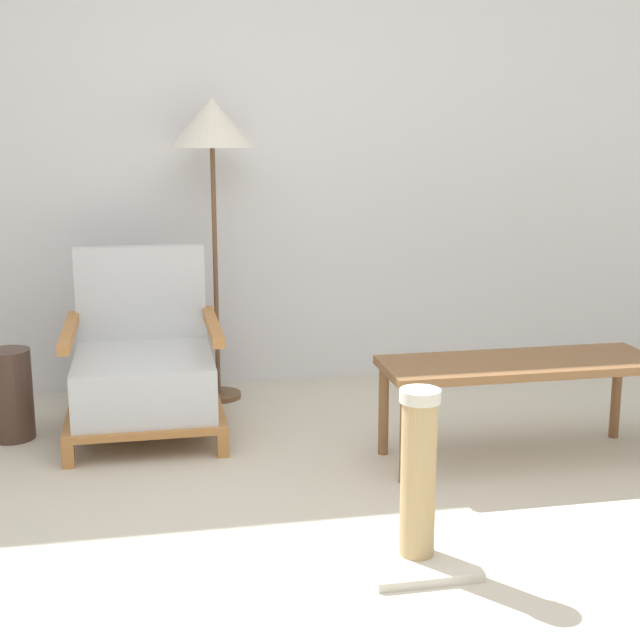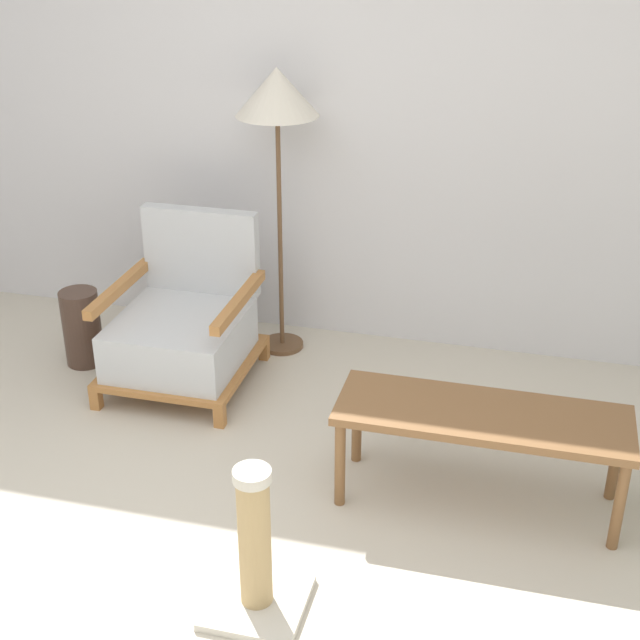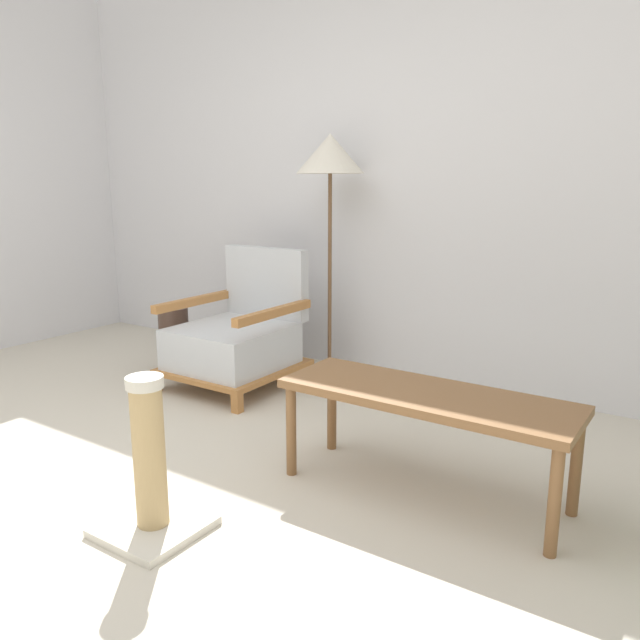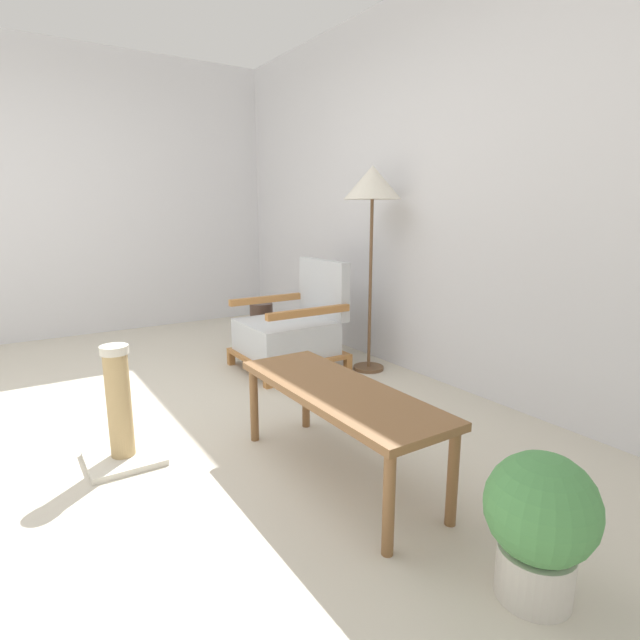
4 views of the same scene
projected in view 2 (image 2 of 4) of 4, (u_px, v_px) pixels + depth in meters
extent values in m
plane|color=beige|center=(130.00, 634.00, 3.05)|extent=(14.00, 14.00, 0.00)
cube|color=silver|center=(312.00, 91.00, 4.57)|extent=(8.00, 0.06, 2.70)
cube|color=#B2753D|center=(96.00, 399.00, 4.34)|extent=(0.05, 0.05, 0.10)
cube|color=#B2753D|center=(220.00, 417.00, 4.20)|extent=(0.05, 0.05, 0.10)
cube|color=#B2753D|center=(154.00, 336.00, 4.94)|extent=(0.05, 0.05, 0.10)
cube|color=#B2753D|center=(264.00, 350.00, 4.79)|extent=(0.05, 0.05, 0.10)
cube|color=#B2753D|center=(183.00, 362.00, 4.54)|extent=(0.69, 0.74, 0.03)
cube|color=silver|center=(180.00, 340.00, 4.46)|extent=(0.61, 0.64, 0.24)
cube|color=silver|center=(201.00, 250.00, 4.61)|extent=(0.61, 0.08, 0.45)
cube|color=#B2753D|center=(119.00, 288.00, 4.44)|extent=(0.05, 0.68, 0.05)
cube|color=#B2753D|center=(239.00, 301.00, 4.30)|extent=(0.05, 0.68, 0.05)
cylinder|color=brown|center=(282.00, 344.00, 4.94)|extent=(0.23, 0.23, 0.03)
cylinder|color=brown|center=(280.00, 236.00, 4.65)|extent=(0.02, 0.02, 1.26)
cone|color=silver|center=(277.00, 92.00, 4.32)|extent=(0.42, 0.42, 0.24)
cube|color=brown|center=(483.00, 416.00, 3.53)|extent=(1.17, 0.40, 0.04)
cylinder|color=brown|center=(340.00, 463.00, 3.61)|extent=(0.04, 0.04, 0.40)
cylinder|color=brown|center=(619.00, 506.00, 3.37)|extent=(0.04, 0.04, 0.40)
cylinder|color=brown|center=(357.00, 422.00, 3.89)|extent=(0.04, 0.04, 0.40)
cylinder|color=brown|center=(616.00, 458.00, 3.65)|extent=(0.04, 0.04, 0.40)
cylinder|color=#473328|center=(82.00, 328.00, 4.69)|extent=(0.20, 0.20, 0.41)
cube|color=beige|center=(257.00, 602.00, 3.17)|extent=(0.35, 0.35, 0.03)
cylinder|color=tan|center=(255.00, 542.00, 3.05)|extent=(0.11, 0.11, 0.52)
cylinder|color=beige|center=(252.00, 476.00, 2.92)|extent=(0.13, 0.13, 0.04)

